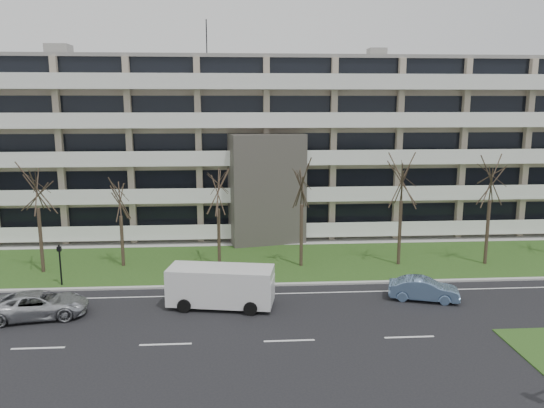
{
  "coord_description": "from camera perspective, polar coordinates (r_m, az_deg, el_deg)",
  "views": [
    {
      "loc": [
        -2.48,
        -24.09,
        11.48
      ],
      "look_at": [
        -0.17,
        10.0,
        4.91
      ],
      "focal_mm": 35.0,
      "sensor_mm": 36.0,
      "label": 1
    }
  ],
  "objects": [
    {
      "name": "grass_verge",
      "position": [
        38.9,
        -0.05,
        -6.24
      ],
      "size": [
        90.0,
        10.0,
        0.06
      ],
      "primitive_type": "cube",
      "color": "#264B19",
      "rests_on": "ground"
    },
    {
      "name": "tree_5",
      "position": [
        38.0,
        13.85,
        3.02
      ],
      "size": [
        4.17,
        4.17,
        8.34
      ],
      "color": "#382B21",
      "rests_on": "ground"
    },
    {
      "name": "lane_edge_line",
      "position": [
        32.77,
        0.72,
        -9.62
      ],
      "size": [
        90.0,
        0.12,
        0.01
      ],
      "primitive_type": "cube",
      "color": "white",
      "rests_on": "ground"
    },
    {
      "name": "tree_4",
      "position": [
        36.67,
        3.23,
        2.57
      ],
      "size": [
        3.98,
        3.98,
        7.96
      ],
      "color": "#382B21",
      "rests_on": "ground"
    },
    {
      "name": "silver_pickup",
      "position": [
        31.8,
        -23.79,
        -9.88
      ],
      "size": [
        5.4,
        3.12,
        1.42
      ],
      "primitive_type": "imported",
      "rotation": [
        0.0,
        0.0,
        1.73
      ],
      "color": "#B1B3B8",
      "rests_on": "ground"
    },
    {
      "name": "tree_2",
      "position": [
        38.25,
        -16.06,
        0.81
      ],
      "size": [
        3.27,
        3.27,
        6.53
      ],
      "color": "#382B21",
      "rests_on": "ground"
    },
    {
      "name": "ground",
      "position": [
        26.8,
        1.87,
        -14.48
      ],
      "size": [
        160.0,
        160.0,
        0.0
      ],
      "primitive_type": "plane",
      "color": "black",
      "rests_on": "ground"
    },
    {
      "name": "blue_sedan",
      "position": [
        32.82,
        16.0,
        -8.79
      ],
      "size": [
        4.28,
        2.51,
        1.33
      ],
      "primitive_type": "imported",
      "rotation": [
        0.0,
        0.0,
        1.28
      ],
      "color": "#6D90BE",
      "rests_on": "ground"
    },
    {
      "name": "curb",
      "position": [
        34.15,
        0.52,
        -8.65
      ],
      "size": [
        90.0,
        0.35,
        0.12
      ],
      "primitive_type": "cube",
      "color": "#B2B2AD",
      "rests_on": "ground"
    },
    {
      "name": "tree_3",
      "position": [
        37.06,
        -5.83,
        1.91
      ],
      "size": [
        3.69,
        3.69,
        7.38
      ],
      "color": "#382B21",
      "rests_on": "ground"
    },
    {
      "name": "white_van",
      "position": [
        30.53,
        -5.38,
        -8.49
      ],
      "size": [
        6.23,
        3.22,
        2.3
      ],
      "rotation": [
        0.0,
        0.0,
        -0.18
      ],
      "color": "white",
      "rests_on": "ground"
    },
    {
      "name": "sidewalk",
      "position": [
        44.17,
        -0.52,
        -4.13
      ],
      "size": [
        90.0,
        2.0,
        0.08
      ],
      "primitive_type": "cube",
      "color": "#B2B2AD",
      "rests_on": "ground"
    },
    {
      "name": "apartment_building",
      "position": [
        49.62,
        -1.01,
        6.41
      ],
      "size": [
        60.5,
        15.1,
        18.75
      ],
      "color": "tan",
      "rests_on": "ground"
    },
    {
      "name": "pedestrian_signal",
      "position": [
        36.16,
        -21.85,
        -5.59
      ],
      "size": [
        0.26,
        0.21,
        2.69
      ],
      "rotation": [
        0.0,
        0.0,
        -0.03
      ],
      "color": "black",
      "rests_on": "ground"
    },
    {
      "name": "tree_6",
      "position": [
        40.08,
        22.56,
        2.92
      ],
      "size": [
        4.18,
        4.18,
        8.36
      ],
      "color": "#382B21",
      "rests_on": "ground"
    },
    {
      "name": "tree_1",
      "position": [
        38.53,
        -24.05,
        2.12
      ],
      "size": [
        4.01,
        4.01,
        8.03
      ],
      "color": "#382B21",
      "rests_on": "ground"
    }
  ]
}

